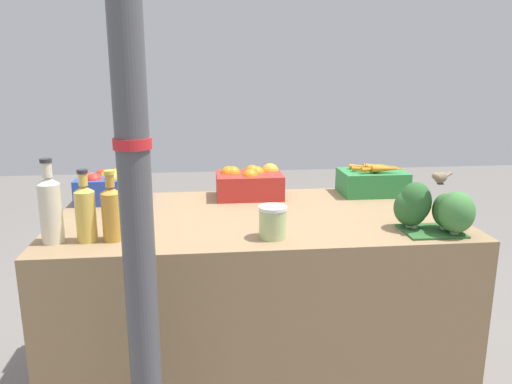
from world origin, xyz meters
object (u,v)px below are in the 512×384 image
object	(u,v)px
carrot_crate	(373,181)
broccoli_pile	(431,209)
juice_bottle_amber	(112,212)
sparrow_bird	(440,177)
orange_crate	(250,182)
juice_bottle_golden	(86,212)
support_pole	(135,184)
apple_crate	(111,186)
pickle_jar	(273,222)
juice_bottle_cloudy	(50,208)

from	to	relation	value
carrot_crate	broccoli_pile	size ratio (longest dim) A/B	1.18
juice_bottle_amber	sparrow_bird	size ratio (longest dim) A/B	2.23
orange_crate	juice_bottle_golden	xyz separation A→B (m)	(-0.65, -0.58, 0.04)
carrot_crate	broccoli_pile	bearing A→B (deg)	-87.81
broccoli_pile	support_pole	bearing A→B (deg)	-159.50
apple_crate	pickle_jar	bearing A→B (deg)	-41.70
orange_crate	juice_bottle_cloudy	distance (m)	0.96
orange_crate	juice_bottle_amber	size ratio (longest dim) A/B	1.22
broccoli_pile	sparrow_bird	distance (m)	0.13
broccoli_pile	juice_bottle_golden	distance (m)	1.29
apple_crate	juice_bottle_amber	bearing A→B (deg)	-80.05
apple_crate	juice_bottle_golden	xyz separation A→B (m)	(0.01, -0.57, 0.04)
juice_bottle_cloudy	juice_bottle_amber	bearing A→B (deg)	0.00
juice_bottle_amber	carrot_crate	bearing A→B (deg)	25.99
juice_bottle_golden	sparrow_bird	distance (m)	1.31
carrot_crate	juice_bottle_golden	bearing A→B (deg)	-155.68
support_pole	sparrow_bird	xyz separation A→B (m)	(1.06, 0.37, -0.09)
pickle_jar	broccoli_pile	bearing A→B (deg)	0.81
juice_bottle_cloudy	orange_crate	bearing A→B (deg)	37.08
juice_bottle_golden	juice_bottle_amber	distance (m)	0.09
sparrow_bird	support_pole	bearing A→B (deg)	-16.74
pickle_jar	sparrow_bird	bearing A→B (deg)	-0.85
support_pole	carrot_crate	distance (m)	1.45
support_pole	juice_bottle_amber	bearing A→B (deg)	109.04
juice_bottle_cloudy	apple_crate	bearing A→B (deg)	78.92
orange_crate	sparrow_bird	bearing A→B (deg)	-43.72
apple_crate	pickle_jar	distance (m)	0.91
apple_crate	sparrow_bird	world-z (taller)	sparrow_bird
apple_crate	orange_crate	size ratio (longest dim) A/B	1.00
sparrow_bird	orange_crate	bearing A→B (deg)	-79.85
orange_crate	broccoli_pile	bearing A→B (deg)	-43.53
carrot_crate	juice_bottle_cloudy	xyz separation A→B (m)	(-1.38, -0.57, 0.06)
sparrow_bird	juice_bottle_amber	bearing A→B (deg)	-38.30
broccoli_pile	juice_bottle_golden	bearing A→B (deg)	178.76
juice_bottle_golden	sparrow_bird	xyz separation A→B (m)	(1.30, -0.05, 0.11)
support_pole	pickle_jar	distance (m)	0.63
broccoli_pile	pickle_jar	world-z (taller)	broccoli_pile
support_pole	orange_crate	size ratio (longest dim) A/B	7.16
orange_crate	carrot_crate	bearing A→B (deg)	-0.79
carrot_crate	juice_bottle_amber	size ratio (longest dim) A/B	1.22
juice_bottle_cloudy	juice_bottle_amber	xyz separation A→B (m)	(0.21, 0.00, -0.02)
support_pole	juice_bottle_amber	size ratio (longest dim) A/B	8.71
juice_bottle_cloudy	juice_bottle_golden	size ratio (longest dim) A/B	1.16
apple_crate	juice_bottle_amber	world-z (taller)	juice_bottle_amber
carrot_crate	juice_bottle_cloudy	size ratio (longest dim) A/B	1.03
orange_crate	juice_bottle_golden	distance (m)	0.87
orange_crate	juice_bottle_cloudy	size ratio (longest dim) A/B	1.03
broccoli_pile	juice_bottle_amber	bearing A→B (deg)	178.66
orange_crate	juice_bottle_amber	distance (m)	0.80
apple_crate	orange_crate	world-z (taller)	apple_crate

